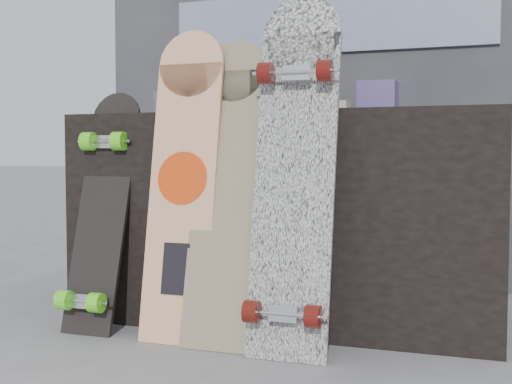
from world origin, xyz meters
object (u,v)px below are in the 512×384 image
(longboard_geisha, at_px, (184,174))
(longboard_celtic, at_px, (226,179))
(skateboard_dark, at_px, (101,206))
(longboard_cascadia, at_px, (295,165))
(vendor_table, at_px, (286,217))

(longboard_geisha, bearing_deg, longboard_celtic, 2.67)
(longboard_celtic, bearing_deg, skateboard_dark, 178.71)
(longboard_cascadia, bearing_deg, longboard_geisha, 173.39)
(longboard_celtic, distance_m, skateboard_dark, 0.51)
(vendor_table, height_order, skateboard_dark, skateboard_dark)
(longboard_celtic, relative_size, longboard_cascadia, 0.90)
(longboard_geisha, height_order, longboard_cascadia, longboard_cascadia)
(longboard_geisha, bearing_deg, vendor_table, 52.82)
(longboard_geisha, bearing_deg, skateboard_dark, 176.91)
(longboard_geisha, distance_m, longboard_celtic, 0.16)
(longboard_celtic, relative_size, skateboard_dark, 1.19)
(skateboard_dark, bearing_deg, longboard_celtic, -1.29)
(longboard_celtic, height_order, longboard_cascadia, longboard_cascadia)
(vendor_table, bearing_deg, longboard_cascadia, -70.63)
(longboard_celtic, bearing_deg, longboard_geisha, -177.33)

